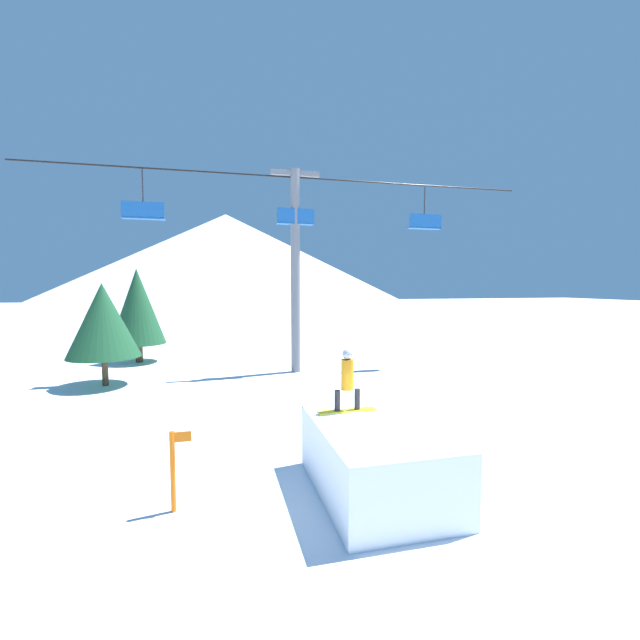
{
  "coord_description": "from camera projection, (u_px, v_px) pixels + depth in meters",
  "views": [
    {
      "loc": [
        -3.16,
        -7.37,
        4.36
      ],
      "look_at": [
        0.11,
        5.58,
        3.25
      ],
      "focal_mm": 24.0,
      "sensor_mm": 36.0,
      "label": 1
    }
  ],
  "objects": [
    {
      "name": "ground_plane",
      "position": [
        385.0,
        511.0,
        8.25
      ],
      "size": [
        220.0,
        220.0,
        0.0
      ],
      "primitive_type": "plane",
      "color": "white"
    },
    {
      "name": "snow_ramp",
      "position": [
        377.0,
        459.0,
        8.93
      ],
      "size": [
        2.43,
        3.69,
        1.45
      ],
      "color": "white",
      "rests_on": "ground_plane"
    },
    {
      "name": "pine_tree_far",
      "position": [
        137.0,
        306.0,
        23.81
      ],
      "size": [
        2.96,
        2.96,
        5.26
      ],
      "color": "#4C3823",
      "rests_on": "ground_plane"
    },
    {
      "name": "trail_marker",
      "position": [
        174.0,
        469.0,
        8.17
      ],
      "size": [
        0.41,
        0.1,
        1.58
      ],
      "color": "orange",
      "rests_on": "ground_plane"
    },
    {
      "name": "snowboarder",
      "position": [
        347.0,
        379.0,
        9.77
      ],
      "size": [
        1.37,
        0.29,
        1.46
      ],
      "color": "yellow",
      "rests_on": "snow_ramp"
    },
    {
      "name": "mountain_ridge",
      "position": [
        226.0,
        260.0,
        92.95
      ],
      "size": [
        79.6,
        79.6,
        19.46
      ],
      "color": "silver",
      "rests_on": "ground_plane"
    },
    {
      "name": "pine_tree_near",
      "position": [
        103.0,
        320.0,
        18.26
      ],
      "size": [
        3.01,
        3.01,
        4.44
      ],
      "color": "#4C3823",
      "rests_on": "ground_plane"
    },
    {
      "name": "chairlift",
      "position": [
        295.0,
        253.0,
        20.94
      ],
      "size": [
        24.39,
        0.46,
        9.93
      ],
      "color": "slate",
      "rests_on": "ground_plane"
    }
  ]
}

